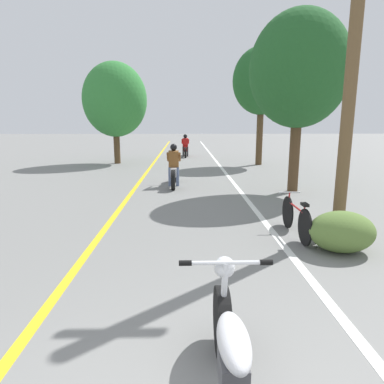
# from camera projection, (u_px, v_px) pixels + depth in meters

# --- Properties ---
(lane_stripe_center) EXTENTS (0.14, 48.00, 0.01)m
(lane_stripe_center) POSITION_uv_depth(u_px,v_px,m) (145.00, 174.00, 14.31)
(lane_stripe_center) COLOR yellow
(lane_stripe_center) RESTS_ON ground
(lane_stripe_edge) EXTENTS (0.14, 48.00, 0.01)m
(lane_stripe_edge) POSITION_uv_depth(u_px,v_px,m) (227.00, 174.00, 14.39)
(lane_stripe_edge) COLOR white
(lane_stripe_edge) RESTS_ON ground
(utility_pole) EXTENTS (1.10, 0.24, 6.58)m
(utility_pole) POSITION_uv_depth(u_px,v_px,m) (353.00, 55.00, 6.31)
(utility_pole) COLOR brown
(utility_pole) RESTS_ON ground
(roadside_tree_right_near) EXTENTS (2.98, 2.69, 5.41)m
(roadside_tree_right_near) POSITION_uv_depth(u_px,v_px,m) (300.00, 70.00, 10.15)
(roadside_tree_right_near) COLOR #513A23
(roadside_tree_right_near) RESTS_ON ground
(roadside_tree_right_far) EXTENTS (2.85, 2.56, 5.77)m
(roadside_tree_right_far) POSITION_uv_depth(u_px,v_px,m) (262.00, 81.00, 16.73)
(roadside_tree_right_far) COLOR #513A23
(roadside_tree_right_far) RESTS_ON ground
(roadside_tree_left) EXTENTS (3.27, 2.94, 5.14)m
(roadside_tree_left) POSITION_uv_depth(u_px,v_px,m) (115.00, 100.00, 17.45)
(roadside_tree_left) COLOR #513A23
(roadside_tree_left) RESTS_ON ground
(roadside_bush) EXTENTS (1.10, 0.88, 0.70)m
(roadside_bush) POSITION_uv_depth(u_px,v_px,m) (342.00, 232.00, 5.80)
(roadside_bush) COLOR #5B7A38
(roadside_bush) RESTS_ON ground
(motorcycle_foreground) EXTENTS (0.81, 2.08, 1.02)m
(motorcycle_foreground) POSITION_uv_depth(u_px,v_px,m) (232.00, 361.00, 2.56)
(motorcycle_foreground) COLOR black
(motorcycle_foreground) RESTS_ON ground
(motorcycle_rider_lead) EXTENTS (0.50, 2.11, 1.44)m
(motorcycle_rider_lead) POSITION_uv_depth(u_px,v_px,m) (174.00, 170.00, 11.71)
(motorcycle_rider_lead) COLOR black
(motorcycle_rider_lead) RESTS_ON ground
(motorcycle_rider_far) EXTENTS (0.50, 2.08, 1.40)m
(motorcycle_rider_far) POSITION_uv_depth(u_px,v_px,m) (185.00, 148.00, 21.46)
(motorcycle_rider_far) COLOR black
(motorcycle_rider_far) RESTS_ON ground
(bicycle_parked) EXTENTS (0.44, 1.70, 0.78)m
(bicycle_parked) POSITION_uv_depth(u_px,v_px,m) (296.00, 218.00, 6.59)
(bicycle_parked) COLOR black
(bicycle_parked) RESTS_ON ground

